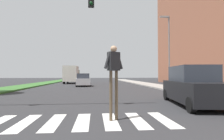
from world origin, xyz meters
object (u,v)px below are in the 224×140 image
(sedan_midblock, at_px, (83,80))
(truck_box_delivery, at_px, (72,74))
(pedestrian_performer, at_px, (114,70))
(street_lamp_right, at_px, (168,45))
(suv_crossing, at_px, (193,86))

(sedan_midblock, bearing_deg, truck_box_delivery, 107.05)
(pedestrian_performer, distance_m, truck_box_delivery, 27.56)
(pedestrian_performer, height_order, sedan_midblock, pedestrian_performer)
(sedan_midblock, xyz_separation_m, truck_box_delivery, (-2.58, 8.40, 0.84))
(sedan_midblock, distance_m, truck_box_delivery, 8.83)
(street_lamp_right, bearing_deg, truck_box_delivery, 127.46)
(sedan_midblock, bearing_deg, pedestrian_performer, -83.12)
(suv_crossing, relative_size, sedan_midblock, 1.11)
(street_lamp_right, xyz_separation_m, pedestrian_performer, (-6.93, -11.78, -2.93))
(suv_crossing, bearing_deg, pedestrian_performer, -148.72)
(pedestrian_performer, xyz_separation_m, sedan_midblock, (-2.26, 18.73, -0.87))
(pedestrian_performer, relative_size, truck_box_delivery, 0.40)
(pedestrian_performer, distance_m, suv_crossing, 5.08)
(street_lamp_right, distance_m, sedan_midblock, 12.13)
(suv_crossing, distance_m, sedan_midblock, 17.40)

